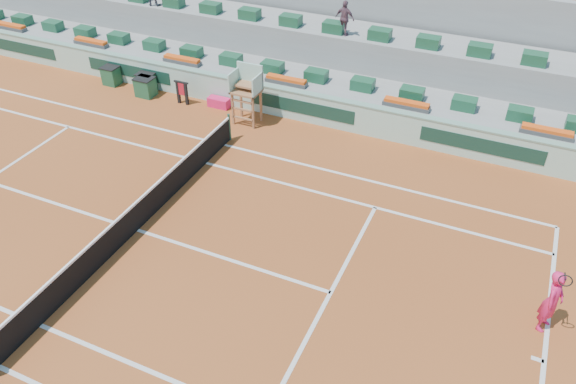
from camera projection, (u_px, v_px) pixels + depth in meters
name	position (u px, v px, depth m)	size (l,w,h in m)	color
ground	(138.00, 230.00, 17.40)	(90.00, 90.00, 0.00)	brown
seating_tier_lower	(281.00, 77.00, 24.87)	(36.00, 4.00, 1.20)	gray
seating_tier_upper	(296.00, 49.00, 25.63)	(36.00, 2.40, 2.60)	gray
stadium_back_wall	(310.00, 18.00, 26.26)	(36.00, 0.40, 4.40)	gray
player_bag	(219.00, 102.00, 23.76)	(0.93, 0.41, 0.41)	#ED1E5E
spectator_mid	(345.00, 18.00, 23.03)	(0.85, 0.35, 1.45)	#6A4654
court_lines	(138.00, 230.00, 17.40)	(23.89, 11.09, 0.01)	silver
tennis_net	(135.00, 217.00, 17.08)	(0.10, 11.97, 1.10)	black
advertising_hoarding	(260.00, 97.00, 23.23)	(36.00, 0.34, 1.26)	#A5CFBD
umpire_chair	(247.00, 87.00, 21.97)	(1.10, 0.90, 2.40)	#945D38
seat_row_lower	(272.00, 67.00, 23.73)	(32.90, 0.60, 0.44)	#194C30
seat_row_upper	(291.00, 20.00, 24.28)	(32.90, 0.60, 0.44)	#194C30
flower_planters	(232.00, 70.00, 23.68)	(26.80, 0.36, 0.28)	#454545
drink_cooler_a	(145.00, 87.00, 24.46)	(0.81, 0.70, 0.84)	#1A4E30
drink_cooler_b	(147.00, 82.00, 24.84)	(0.78, 0.67, 0.84)	#1A4E30
drink_cooler_c	(111.00, 76.00, 25.39)	(0.73, 0.63, 0.84)	#1A4E30
towel_rack	(182.00, 91.00, 23.75)	(0.67, 0.11, 1.03)	black
tennis_player	(552.00, 301.00, 13.81)	(0.62, 0.95, 2.28)	#ED1E5E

